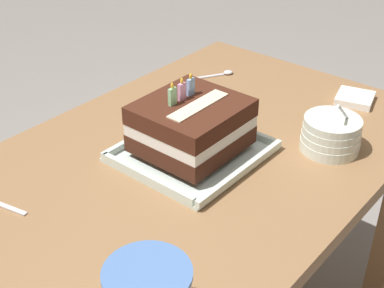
# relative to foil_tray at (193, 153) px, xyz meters

# --- Properties ---
(dining_table) EXTENTS (1.19, 0.76, 0.72)m
(dining_table) POSITION_rel_foil_tray_xyz_m (0.00, 0.00, -0.11)
(dining_table) COLOR olive
(dining_table) RESTS_ON ground_plane
(foil_tray) EXTENTS (0.30, 0.28, 0.02)m
(foil_tray) POSITION_rel_foil_tray_xyz_m (0.00, 0.00, 0.00)
(foil_tray) COLOR silver
(foil_tray) RESTS_ON dining_table
(birthday_cake) EXTENTS (0.22, 0.20, 0.16)m
(birthday_cake) POSITION_rel_foil_tray_xyz_m (-0.00, 0.00, 0.07)
(birthday_cake) COLOR #432014
(birthday_cake) RESTS_ON foil_tray
(bowl_stack) EXTENTS (0.14, 0.14, 0.13)m
(bowl_stack) POSITION_rel_foil_tray_xyz_m (0.22, -0.22, 0.03)
(bowl_stack) COLOR silver
(bowl_stack) RESTS_ON dining_table
(serving_spoon_by_bowls) EXTENTS (0.12, 0.08, 0.01)m
(serving_spoon_by_bowls) POSITION_rel_foil_tray_xyz_m (0.39, 0.21, -0.00)
(serving_spoon_by_bowls) COLOR silver
(serving_spoon_by_bowls) RESTS_ON dining_table
(napkin_pile) EXTENTS (0.11, 0.11, 0.02)m
(napkin_pile) POSITION_rel_foil_tray_xyz_m (0.48, -0.16, 0.00)
(napkin_pile) COLOR white
(napkin_pile) RESTS_ON dining_table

